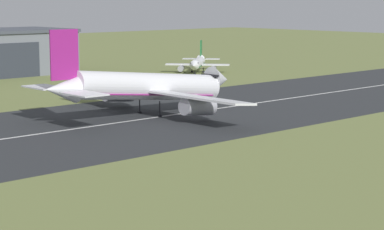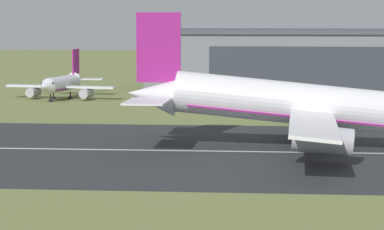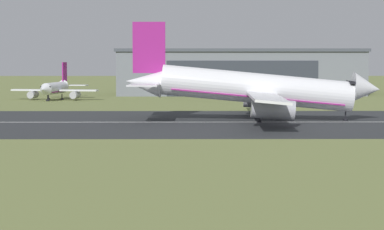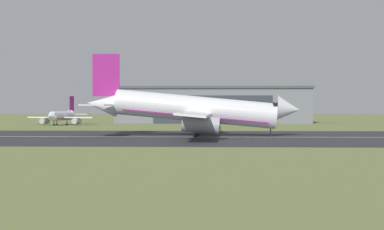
{
  "view_description": "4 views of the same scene",
  "coord_description": "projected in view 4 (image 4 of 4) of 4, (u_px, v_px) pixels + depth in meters",
  "views": [
    {
      "loc": [
        -72.92,
        8.15,
        22.96
      ],
      "look_at": [
        10.62,
        96.8,
        3.9
      ],
      "focal_mm": 70.0,
      "sensor_mm": 36.0,
      "label": 1
    },
    {
      "loc": [
        16.77,
        4.22,
        17.5
      ],
      "look_at": [
        8.37,
        98.82,
        6.74
      ],
      "focal_mm": 85.0,
      "sensor_mm": 36.0,
      "label": 2
    },
    {
      "loc": [
        8.62,
        -11.61,
        11.47
      ],
      "look_at": [
        9.34,
        80.38,
        4.21
      ],
      "focal_mm": 70.0,
      "sensor_mm": 36.0,
      "label": 3
    },
    {
      "loc": [
        24.96,
        8.15,
        6.44
      ],
      "look_at": [
        21.59,
        90.91,
        5.01
      ],
      "focal_mm": 50.0,
      "sensor_mm": 36.0,
      "label": 4
    }
  ],
  "objects": [
    {
      "name": "airplane_parked_centre",
      "position": [
        62.0,
        116.0,
        178.23
      ],
      "size": [
        23.22,
        20.27,
        9.81
      ],
      "color": "silver",
      "rests_on": "ground_plane"
    },
    {
      "name": "runway_strip",
      "position": [
        93.0,
        137.0,
        110.27
      ],
      "size": [
        487.44,
        52.45,
        0.06
      ],
      "primitive_type": "cube",
      "color": "#2B2D30",
      "rests_on": "ground_plane"
    },
    {
      "name": "runway_centreline",
      "position": [
        93.0,
        137.0,
        110.27
      ],
      "size": [
        438.69,
        0.7,
        0.01
      ],
      "primitive_type": "cube",
      "color": "silver",
      "rests_on": "runway_strip"
    },
    {
      "name": "hangar_building",
      "position": [
        213.0,
        105.0,
        205.12
      ],
      "size": [
        72.83,
        26.62,
        13.64
      ],
      "color": "slate",
      "rests_on": "ground_plane"
    },
    {
      "name": "airplane_landing",
      "position": [
        194.0,
        110.0,
        112.37
      ],
      "size": [
        45.49,
        52.49,
        17.5
      ],
      "color": "white",
      "rests_on": "ground_plane"
    }
  ]
}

